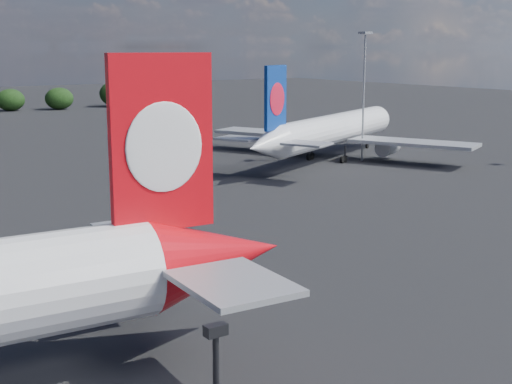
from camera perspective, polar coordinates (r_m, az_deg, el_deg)
china_southern_airliner at (r=114.25m, az=5.90°, el=4.86°), size 44.78×43.19×15.44m
floodlight_mast_near at (r=114.15m, az=8.65°, el=9.09°), size 1.60×1.60×20.18m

